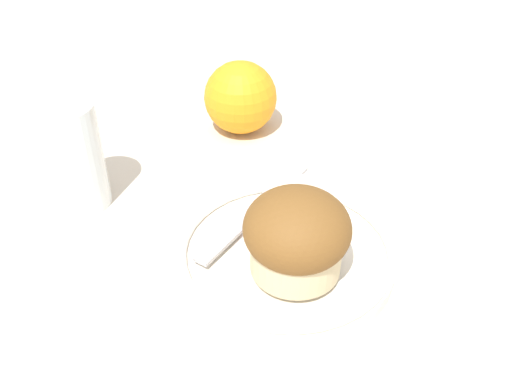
# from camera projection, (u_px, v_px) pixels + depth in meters

# --- Properties ---
(ground_plane) EXTENTS (3.00, 3.00, 0.00)m
(ground_plane) POSITION_uv_depth(u_px,v_px,m) (289.00, 245.00, 0.53)
(ground_plane) COLOR beige
(plate) EXTENTS (0.19, 0.19, 0.02)m
(plate) POSITION_uv_depth(u_px,v_px,m) (286.00, 255.00, 0.50)
(plate) COLOR silver
(plate) RESTS_ON ground_plane
(muffin) EXTENTS (0.09, 0.09, 0.07)m
(muffin) POSITION_uv_depth(u_px,v_px,m) (297.00, 236.00, 0.46)
(muffin) COLOR beige
(muffin) RESTS_ON plate
(cream_ramekin) EXTENTS (0.06, 0.06, 0.02)m
(cream_ramekin) POSITION_uv_depth(u_px,v_px,m) (298.00, 198.00, 0.54)
(cream_ramekin) COLOR silver
(cream_ramekin) RESTS_ON plate
(berry_pair) EXTENTS (0.03, 0.02, 0.02)m
(berry_pair) POSITION_uv_depth(u_px,v_px,m) (267.00, 214.00, 0.52)
(berry_pair) COLOR #B7192D
(berry_pair) RESTS_ON plate
(butter_knife) EXTENTS (0.17, 0.07, 0.00)m
(butter_knife) POSITION_uv_depth(u_px,v_px,m) (256.00, 209.00, 0.54)
(butter_knife) COLOR #B7B7BC
(butter_knife) RESTS_ON plate
(orange_fruit) EXTENTS (0.09, 0.09, 0.09)m
(orange_fruit) POSITION_uv_depth(u_px,v_px,m) (240.00, 97.00, 0.68)
(orange_fruit) COLOR orange
(orange_fruit) RESTS_ON ground_plane
(juice_glass) EXTENTS (0.06, 0.06, 0.11)m
(juice_glass) POSITION_uv_depth(u_px,v_px,m) (72.00, 156.00, 0.55)
(juice_glass) COLOR silver
(juice_glass) RESTS_ON ground_plane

